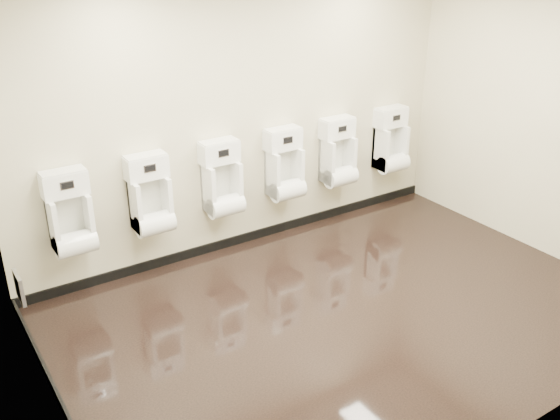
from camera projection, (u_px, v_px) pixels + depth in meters
The scene contains 15 objects.
ground at pixel (348, 315), 5.59m from camera, with size 5.00×3.50×0.00m, color black.
back_wall at pixel (246, 118), 6.34m from camera, with size 5.00×0.02×2.80m, color #C2BB97.
front_wall at pixel (546, 256), 3.67m from camera, with size 5.00×0.02×2.80m, color #C2BB97.
left_wall at pixel (35, 248), 3.76m from camera, with size 0.02×3.50×2.80m, color #C2BB97.
right_wall at pixel (549, 120), 6.25m from camera, with size 0.02×3.50×2.80m, color #C2BB97.
tile_overlay_left at pixel (36, 248), 3.77m from camera, with size 0.01×3.50×2.80m, color silver.
skirting_back at pixel (250, 236), 6.89m from camera, with size 5.00×0.02×0.10m, color black.
skirting_left at pixel (69, 419), 4.33m from camera, with size 0.02×3.50×0.10m, color black.
access_panel at pixel (19, 287), 5.06m from camera, with size 0.04×0.25×0.25m.
urinal_0 at pixel (71, 219), 5.54m from camera, with size 0.41×0.31×0.76m.
urinal_1 at pixel (151, 201), 5.92m from camera, with size 0.41×0.31×0.76m.
urinal_2 at pixel (222, 184), 6.30m from camera, with size 0.41×0.31×0.76m.
urinal_3 at pixel (285, 169), 6.68m from camera, with size 0.41×0.31×0.76m.
urinal_4 at pixel (338, 157), 7.04m from camera, with size 0.41×0.31×0.76m.
urinal_5 at pixel (391, 145), 7.44m from camera, with size 0.41×0.31×0.76m.
Camera 1 is at (-3.08, -3.60, 3.17)m, focal length 40.00 mm.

